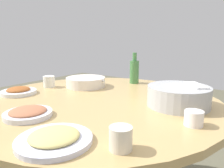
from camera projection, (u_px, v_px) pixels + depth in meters
name	position (u px, v px, depth m)	size (l,w,h in m)	color
round_dining_table	(99.00, 115.00, 1.16)	(1.28, 1.28, 0.73)	#99999E
rice_bowl	(178.00, 96.00, 1.00)	(0.29, 0.29, 0.11)	#B2B5BA
soup_bowl	(86.00, 82.00, 1.42)	(0.29, 0.26, 0.06)	silver
dish_tofu_braise	(28.00, 113.00, 0.87)	(0.19, 0.19, 0.04)	silver
dish_stirfry	(19.00, 91.00, 1.23)	(0.20, 0.20, 0.04)	white
dish_shrimp	(172.00, 87.00, 1.35)	(0.21, 0.21, 0.04)	white
dish_noodles	(54.00, 138.00, 0.65)	(0.24, 0.24, 0.04)	silver
green_bottle	(134.00, 71.00, 1.52)	(0.07, 0.07, 0.22)	#417A41
tea_cup_near	(121.00, 138.00, 0.60)	(0.07, 0.07, 0.07)	beige
tea_cup_far	(194.00, 118.00, 0.78)	(0.07, 0.07, 0.06)	white
tea_cup_side	(49.00, 82.00, 1.41)	(0.08, 0.08, 0.07)	silver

